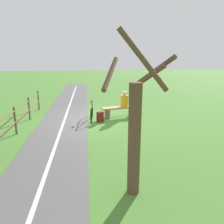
# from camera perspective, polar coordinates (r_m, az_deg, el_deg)

# --- Properties ---
(ground_plane) EXTENTS (80.00, 80.00, 0.00)m
(ground_plane) POSITION_cam_1_polar(r_m,az_deg,el_deg) (10.02, -5.43, -1.96)
(ground_plane) COLOR #477A2D
(paved_path) EXTENTS (2.15, 36.00, 0.02)m
(paved_path) POSITION_cam_1_polar(r_m,az_deg,el_deg) (6.37, -16.22, -12.32)
(paved_path) COLOR #565454
(paved_path) RESTS_ON ground_plane
(path_centre_line) EXTENTS (0.12, 32.00, 0.00)m
(path_centre_line) POSITION_cam_1_polar(r_m,az_deg,el_deg) (6.37, -16.23, -12.24)
(path_centre_line) COLOR silver
(path_centre_line) RESTS_ON paved_path
(bench) EXTENTS (1.92, 0.82, 0.51)m
(bench) POSITION_cam_1_polar(r_m,az_deg,el_deg) (10.32, 2.43, 0.62)
(bench) COLOR #A88456
(bench) RESTS_ON ground_plane
(person_seated) EXTENTS (0.44, 0.44, 0.77)m
(person_seated) POSITION_cam_1_polar(r_m,az_deg,el_deg) (10.29, 3.35, 3.32)
(person_seated) COLOR orange
(person_seated) RESTS_ON bench
(bicycle) EXTENTS (0.16, 1.64, 0.85)m
(bicycle) POSITION_cam_1_polar(r_m,az_deg,el_deg) (9.88, -5.49, -0.06)
(bicycle) COLOR black
(bicycle) RESTS_ON ground_plane
(backpack) EXTENTS (0.34, 0.34, 0.48)m
(backpack) POSITION_cam_1_polar(r_m,az_deg,el_deg) (9.52, -3.24, -1.34)
(backpack) COLOR maroon
(backpack) RESTS_ON ground_plane
(tree_by_path) EXTENTS (1.40, 1.20, 3.29)m
(tree_by_path) POSITION_cam_1_polar(r_m,az_deg,el_deg) (4.26, 6.25, -4.39)
(tree_by_path) COLOR brown
(tree_by_path) RESTS_ON ground_plane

